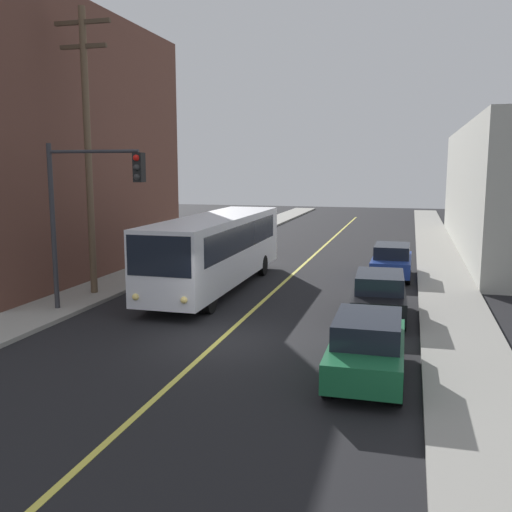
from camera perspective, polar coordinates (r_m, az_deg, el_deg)
ground_plane at (r=17.77m, az=-3.77°, el=-8.54°), size 120.00×120.00×0.00m
sidewalk_left at (r=29.46m, az=-10.82°, el=-1.49°), size 2.50×90.00×0.15m
sidewalk_right at (r=26.59m, az=18.58°, el=-2.92°), size 2.50×90.00×0.15m
lane_stripe_center at (r=31.95m, az=4.98°, el=-0.68°), size 0.16×60.00×0.01m
building_left_brick at (r=31.41m, az=-22.49°, el=10.03°), size 10.00×16.46×12.59m
city_bus at (r=24.96m, az=-3.90°, el=0.84°), size 2.59×12.16×3.20m
parked_car_green at (r=14.84m, az=11.08°, el=-8.84°), size 1.85×4.41×1.62m
parked_car_black at (r=20.68m, az=12.24°, el=-3.80°), size 1.96×4.46×1.62m
parked_car_blue at (r=28.26m, az=13.43°, el=-0.44°), size 1.85×4.42×1.62m
utility_pole_near at (r=24.18m, az=-16.50°, el=10.96°), size 2.40×0.28×11.31m
traffic_signal_left_corner at (r=21.00m, az=-16.36°, el=5.78°), size 3.75×0.48×6.00m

